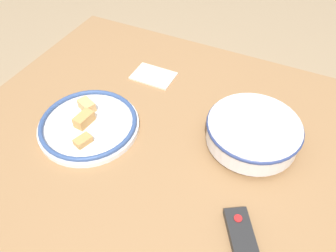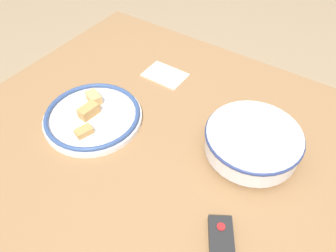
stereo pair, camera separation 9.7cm
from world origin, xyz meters
The scene contains 6 objects.
ground_plane centered at (0.00, 0.00, 0.00)m, with size 8.00×8.00×0.00m, color #9E8460.
dining_table centered at (0.00, 0.00, 0.68)m, with size 1.36×1.05×0.75m.
noodle_bowl centered at (-0.19, -0.09, 0.80)m, with size 0.27×0.27×0.08m.
food_plate centered at (0.28, 0.07, 0.77)m, with size 0.31×0.31×0.05m.
tv_remote centered at (-0.27, 0.24, 0.76)m, with size 0.15×0.20×0.02m.
folded_napkin centered at (0.22, -0.25, 0.76)m, with size 0.15×0.11×0.01m.
Camera 1 is at (-0.25, 0.59, 1.50)m, focal length 35.00 mm.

